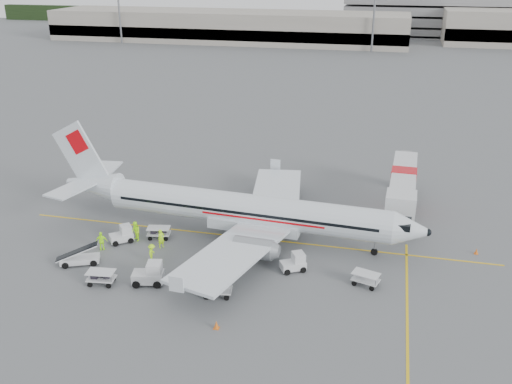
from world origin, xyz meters
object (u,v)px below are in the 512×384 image
at_px(belt_loader, 79,252).
at_px(tug_aft, 121,234).
at_px(tug_fore, 293,262).
at_px(tug_mid, 148,273).
at_px(aircraft, 246,189).
at_px(jet_bridge, 402,190).

height_order(belt_loader, tug_aft, belt_loader).
relative_size(tug_fore, tug_mid, 0.83).
height_order(belt_loader, tug_fore, belt_loader).
relative_size(belt_loader, tug_aft, 2.06).
bearing_deg(tug_aft, belt_loader, -149.17).
xyz_separation_m(tug_fore, tug_mid, (-10.81, -4.70, 0.16)).
bearing_deg(aircraft, tug_mid, -116.09).
xyz_separation_m(jet_bridge, tug_aft, (-24.67, -13.51, -1.38)).
xyz_separation_m(aircraft, tug_aft, (-10.83, -3.66, -3.97)).
xyz_separation_m(aircraft, tug_fore, (5.23, -5.05, -3.98)).
xyz_separation_m(aircraft, jet_bridge, (13.84, 9.85, -2.60)).
bearing_deg(tug_mid, belt_loader, 154.37).
height_order(aircraft, belt_loader, aircraft).
distance_m(belt_loader, tug_fore, 17.96).
relative_size(jet_bridge, belt_loader, 3.91).
distance_m(belt_loader, tug_aft, 4.77).
bearing_deg(tug_aft, jet_bridge, -10.44).
bearing_deg(aircraft, tug_aft, -157.63).
bearing_deg(tug_fore, tug_mid, 173.76).
bearing_deg(tug_mid, aircraft, 47.80).
height_order(tug_mid, tug_aft, tug_mid).
xyz_separation_m(aircraft, tug_mid, (-5.58, -9.75, -3.83)).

